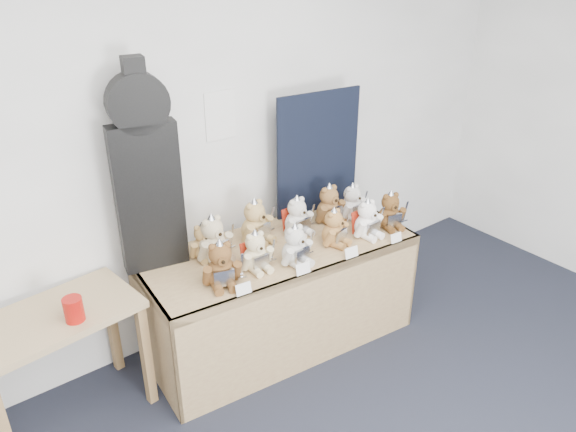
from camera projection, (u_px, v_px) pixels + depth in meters
room_shell at (220, 116)px, 3.40m from camera, size 6.00×6.00×6.00m
display_table at (285, 273)px, 3.49m from camera, size 1.77×0.88×0.71m
side_table at (56, 334)px, 2.92m from camera, size 0.89×0.56×0.71m
guitar_case at (146, 171)px, 3.03m from camera, size 0.38×0.18×1.20m
navy_board at (318, 153)px, 3.76m from camera, size 0.63×0.10×0.84m
red_cup at (74, 309)px, 2.79m from camera, size 0.10×0.10×0.13m
teddy_front_far_left at (221, 266)px, 3.05m from camera, size 0.24×0.23×0.30m
teddy_front_left at (256, 253)px, 3.20m from camera, size 0.22×0.18×0.27m
teddy_front_centre at (296, 247)px, 3.26m from camera, size 0.23×0.19×0.28m
teddy_front_right at (334, 229)px, 3.47m from camera, size 0.22×0.20×0.27m
teddy_front_far_right at (367, 220)px, 3.56m from camera, size 0.23×0.19×0.28m
teddy_front_end at (390, 212)px, 3.67m from camera, size 0.22×0.21×0.28m
teddy_back_left at (214, 240)px, 3.30m from camera, size 0.26×0.22×0.31m
teddy_back_centre_left at (256, 223)px, 3.49m from camera, size 0.26×0.23×0.31m
teddy_back_centre_right at (297, 217)px, 3.59m from camera, size 0.23×0.20×0.28m
teddy_back_right at (329, 206)px, 3.74m from camera, size 0.24×0.19×0.29m
teddy_back_end at (352, 203)px, 3.79m from camera, size 0.23×0.19×0.27m
teddy_back_far_left at (204, 242)px, 3.32m from camera, size 0.20×0.18×0.25m
entry_card_a at (244, 289)px, 3.00m from camera, size 0.09×0.03×0.06m
entry_card_b at (303, 269)px, 3.18m from camera, size 0.09×0.03×0.07m
entry_card_c at (352, 252)px, 3.35m from camera, size 0.09×0.03×0.07m
entry_card_d at (396, 238)px, 3.51m from camera, size 0.08×0.03×0.06m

